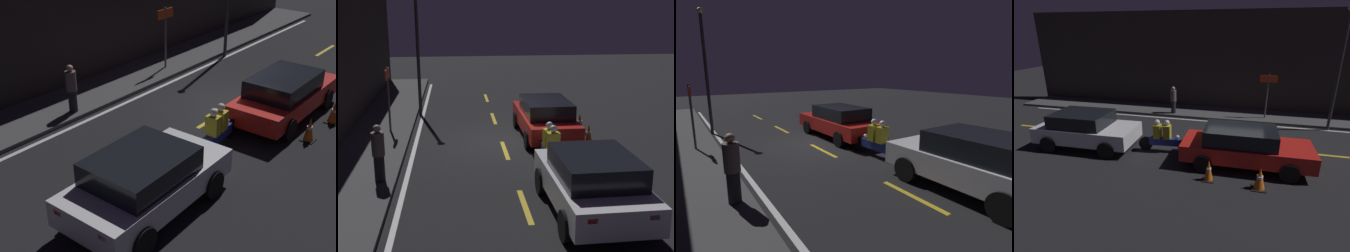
{
  "view_description": "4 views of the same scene",
  "coord_description": "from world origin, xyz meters",
  "views": [
    {
      "loc": [
        -12.5,
        -7.26,
        6.48
      ],
      "look_at": [
        -3.78,
        -0.27,
        0.85
      ],
      "focal_mm": 50.0,
      "sensor_mm": 36.0,
      "label": 1
    },
    {
      "loc": [
        -15.86,
        1.62,
        4.77
      ],
      "look_at": [
        -2.59,
        0.14,
        1.26
      ],
      "focal_mm": 50.0,
      "sensor_mm": 36.0,
      "label": 2
    },
    {
      "loc": [
        -9.46,
        4.6,
        2.95
      ],
      "look_at": [
        -1.76,
        -0.47,
        1.04
      ],
      "focal_mm": 28.0,
      "sensor_mm": 36.0,
      "label": 3
    },
    {
      "loc": [
        0.36,
        -10.52,
        4.66
      ],
      "look_at": [
        -2.17,
        -0.44,
        0.89
      ],
      "focal_mm": 28.0,
      "sensor_mm": 36.0,
      "label": 4
    }
  ],
  "objects": [
    {
      "name": "ground_plane",
      "position": [
        0.0,
        0.0,
        0.0
      ],
      "size": [
        56.0,
        56.0,
        0.0
      ],
      "primitive_type": "plane",
      "color": "black"
    },
    {
      "name": "raised_curb",
      "position": [
        0.0,
        4.44,
        0.06
      ],
      "size": [
        28.0,
        2.3,
        0.13
      ],
      "color": "#424244",
      "rests_on": "ground"
    },
    {
      "name": "lane_dash_b",
      "position": [
        -5.5,
        0.0,
        0.0
      ],
      "size": [
        2.0,
        0.14,
        0.01
      ],
      "color": "gold",
      "rests_on": "ground"
    },
    {
      "name": "lane_dash_c",
      "position": [
        -1.0,
        0.0,
        0.0
      ],
      "size": [
        2.0,
        0.14,
        0.01
      ],
      "color": "gold",
      "rests_on": "ground"
    },
    {
      "name": "lane_dash_d",
      "position": [
        3.5,
        0.0,
        0.0
      ],
      "size": [
        2.0,
        0.14,
        0.01
      ],
      "color": "gold",
      "rests_on": "ground"
    },
    {
      "name": "lane_dash_e",
      "position": [
        8.0,
        0.0,
        0.0
      ],
      "size": [
        2.0,
        0.14,
        0.01
      ],
      "color": "gold",
      "rests_on": "ground"
    },
    {
      "name": "lane_solid_kerb",
      "position": [
        0.0,
        3.03,
        0.0
      ],
      "size": [
        25.2,
        0.14,
        0.01
      ],
      "color": "silver",
      "rests_on": "ground"
    },
    {
      "name": "sedan_white",
      "position": [
        -6.06,
        -1.47,
        0.8
      ],
      "size": [
        4.13,
        2.1,
        1.5
      ],
      "rotation": [
        0.0,
        0.0,
        0.02
      ],
      "color": "silver",
      "rests_on": "ground"
    },
    {
      "name": "taxi_red",
      "position": [
        0.43,
        -1.62,
        0.77
      ],
      "size": [
        4.58,
        1.9,
        1.44
      ],
      "rotation": [
        0.0,
        0.0,
        0.01
      ],
      "color": "red",
      "rests_on": "ground"
    },
    {
      "name": "motorcycle",
      "position": [
        -2.76,
        -1.18,
        0.63
      ],
      "size": [
        2.2,
        0.41,
        1.36
      ],
      "rotation": [
        0.0,
        0.0,
        0.08
      ],
      "color": "black",
      "rests_on": "ground"
    },
    {
      "name": "traffic_cone_near",
      "position": [
        -0.63,
        -2.97,
        0.36
      ],
      "size": [
        0.38,
        0.38,
        0.73
      ],
      "color": "black",
      "rests_on": "ground"
    },
    {
      "name": "traffic_cone_mid",
      "position": [
        0.98,
        -3.08,
        0.35
      ],
      "size": [
        0.46,
        0.46,
        0.72
      ],
      "color": "black",
      "rests_on": "ground"
    },
    {
      "name": "pedestrian",
      "position": [
        -3.72,
        3.69,
        0.92
      ],
      "size": [
        0.34,
        0.34,
        1.57
      ],
      "color": "black",
      "rests_on": "raised_curb"
    },
    {
      "name": "shop_sign",
      "position": [
        1.45,
        4.06,
        1.82
      ],
      "size": [
        0.9,
        0.08,
        2.4
      ],
      "color": "#4C4C51",
      "rests_on": "raised_curb"
    },
    {
      "name": "street_lamp",
      "position": [
        4.44,
        3.13,
        3.24
      ],
      "size": [
        0.28,
        0.28,
        5.76
      ],
      "color": "#333338",
      "rests_on": "ground"
    }
  ]
}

